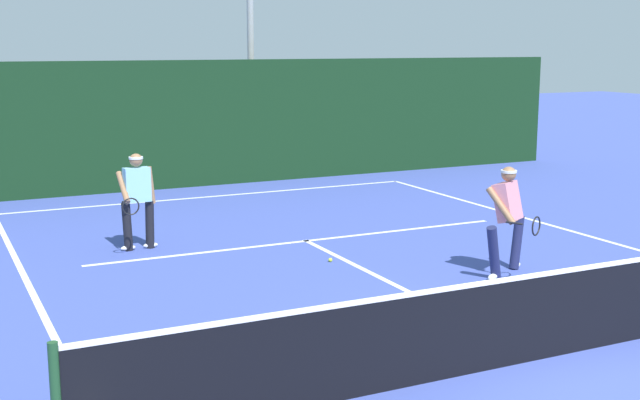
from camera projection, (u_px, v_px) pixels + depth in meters
name	position (u px, v px, depth m)	size (l,w,h in m)	color
ground_plane	(543.00, 359.00, 9.40)	(80.00, 80.00, 0.00)	#3D4FA5
court_line_baseline_far	(216.00, 196.00, 19.39)	(9.72, 0.10, 0.01)	white
court_line_service	(306.00, 241.00, 14.99)	(7.92, 0.10, 0.01)	white
court_line_centre	(396.00, 285.00, 12.22)	(0.10, 6.40, 0.01)	white
tennis_net	(545.00, 314.00, 9.30)	(10.66, 0.09, 1.05)	#1E4723
player_near	(507.00, 215.00, 12.68)	(1.11, 1.06, 1.68)	#1E234C
player_far	(137.00, 197.00, 14.22)	(0.74, 0.88, 1.67)	black
tennis_ball	(330.00, 260.00, 13.55)	(0.07, 0.07, 0.07)	#D1E033
tennis_ball_extra	(460.00, 301.00, 11.37)	(0.07, 0.07, 0.07)	#D1E033
back_fence_windscreen	(195.00, 124.00, 20.45)	(21.42, 0.12, 3.11)	black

